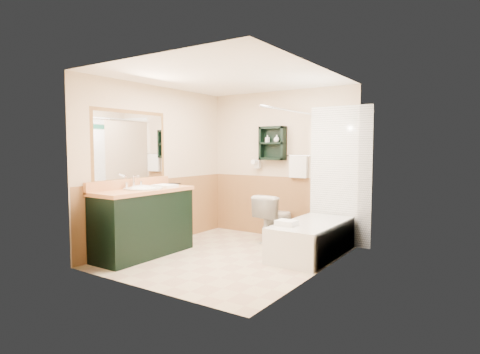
% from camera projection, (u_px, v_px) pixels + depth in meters
% --- Properties ---
extents(floor, '(3.00, 3.00, 0.00)m').
position_uv_depth(floor, '(228.00, 257.00, 5.44)').
color(floor, beige).
rests_on(floor, ground).
extents(back_wall, '(2.60, 0.04, 2.40)m').
position_uv_depth(back_wall, '(281.00, 164.00, 6.62)').
color(back_wall, beige).
rests_on(back_wall, ground).
extents(left_wall, '(0.04, 3.00, 2.40)m').
position_uv_depth(left_wall, '(157.00, 166.00, 6.09)').
color(left_wall, beige).
rests_on(left_wall, ground).
extents(right_wall, '(0.04, 3.00, 2.40)m').
position_uv_depth(right_wall, '(320.00, 172.00, 4.62)').
color(right_wall, beige).
rests_on(right_wall, ground).
extents(ceiling, '(2.60, 3.00, 0.04)m').
position_uv_depth(ceiling, '(227.00, 76.00, 5.27)').
color(ceiling, white).
rests_on(ceiling, back_wall).
extents(wainscot_left, '(2.98, 2.98, 1.00)m').
position_uv_depth(wainscot_left, '(159.00, 212.00, 6.12)').
color(wainscot_left, '#AB7545').
rests_on(wainscot_left, left_wall).
extents(wainscot_back, '(2.58, 2.58, 1.00)m').
position_uv_depth(wainscot_back, '(280.00, 207.00, 6.64)').
color(wainscot_back, '#AB7545').
rests_on(wainscot_back, back_wall).
extents(mirror_frame, '(1.30, 1.30, 1.00)m').
position_uv_depth(mirror_frame, '(130.00, 146.00, 5.58)').
color(mirror_frame, brown).
rests_on(mirror_frame, left_wall).
extents(mirror_glass, '(1.20, 1.20, 0.90)m').
position_uv_depth(mirror_glass, '(131.00, 146.00, 5.58)').
color(mirror_glass, white).
rests_on(mirror_glass, left_wall).
extents(tile_right, '(1.50, 1.50, 2.10)m').
position_uv_depth(tile_right, '(340.00, 180.00, 5.28)').
color(tile_right, white).
rests_on(tile_right, right_wall).
extents(tile_back, '(0.95, 0.95, 2.10)m').
position_uv_depth(tile_back, '(340.00, 176.00, 6.02)').
color(tile_back, white).
rests_on(tile_back, back_wall).
extents(tile_accent, '(1.50, 1.50, 0.10)m').
position_uv_depth(tile_accent, '(340.00, 115.00, 5.22)').
color(tile_accent, '#154C38').
rests_on(tile_accent, right_wall).
extents(wall_shelf, '(0.45, 0.15, 0.55)m').
position_uv_depth(wall_shelf, '(272.00, 143.00, 6.55)').
color(wall_shelf, black).
rests_on(wall_shelf, back_wall).
extents(hair_dryer, '(0.10, 0.24, 0.18)m').
position_uv_depth(hair_dryer, '(257.00, 164.00, 6.76)').
color(hair_dryer, white).
rests_on(hair_dryer, back_wall).
extents(towel_bar, '(0.40, 0.06, 0.40)m').
position_uv_depth(towel_bar, '(299.00, 156.00, 6.35)').
color(towel_bar, white).
rests_on(towel_bar, back_wall).
extents(curtain_rod, '(0.03, 1.60, 0.03)m').
position_uv_depth(curtain_rod, '(289.00, 110.00, 5.62)').
color(curtain_rod, silver).
rests_on(curtain_rod, back_wall).
extents(shower_curtain, '(1.05, 1.05, 1.70)m').
position_uv_depth(shower_curtain, '(294.00, 170.00, 5.83)').
color(shower_curtain, '#BAAA8C').
rests_on(shower_curtain, curtain_rod).
extents(vanity, '(0.59, 1.45, 0.92)m').
position_uv_depth(vanity, '(144.00, 222.00, 5.48)').
color(vanity, black).
rests_on(vanity, ground).
extents(bathtub, '(0.69, 1.50, 0.46)m').
position_uv_depth(bathtub, '(312.00, 239.00, 5.49)').
color(bathtub, silver).
rests_on(bathtub, ground).
extents(toilet, '(0.46, 0.77, 0.73)m').
position_uv_depth(toilet, '(275.00, 218.00, 6.33)').
color(toilet, silver).
rests_on(toilet, ground).
extents(counter_towel, '(0.31, 0.24, 0.04)m').
position_uv_depth(counter_towel, '(165.00, 186.00, 5.65)').
color(counter_towel, white).
rests_on(counter_towel, vanity).
extents(vanity_book, '(0.17, 0.06, 0.23)m').
position_uv_depth(vanity_book, '(167.00, 177.00, 6.06)').
color(vanity_book, black).
rests_on(vanity_book, vanity).
extents(tub_towel, '(0.25, 0.21, 0.07)m').
position_uv_depth(tub_towel, '(286.00, 223.00, 5.22)').
color(tub_towel, white).
rests_on(tub_towel, bathtub).
extents(soap_bottle_a, '(0.09, 0.13, 0.06)m').
position_uv_depth(soap_bottle_a, '(268.00, 141.00, 6.59)').
color(soap_bottle_a, silver).
rests_on(soap_bottle_a, wall_shelf).
extents(soap_bottle_b, '(0.13, 0.14, 0.09)m').
position_uv_depth(soap_bottle_b, '(277.00, 139.00, 6.50)').
color(soap_bottle_b, silver).
rests_on(soap_bottle_b, wall_shelf).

